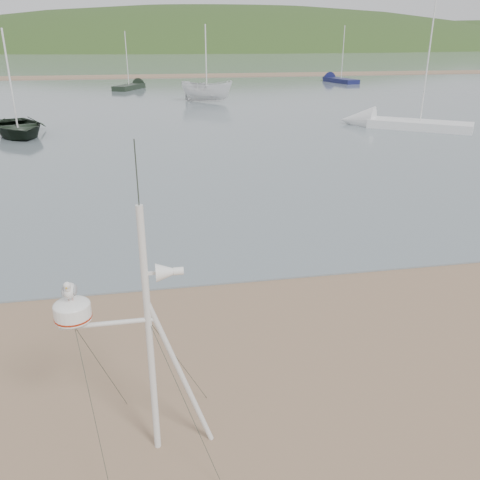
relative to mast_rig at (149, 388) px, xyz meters
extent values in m
plane|color=#80624A|center=(-0.58, 0.89, -1.06)|extent=(560.00, 560.00, 0.00)
cube|color=slate|center=(-0.58, 132.89, -1.04)|extent=(560.00, 256.00, 0.04)
cube|color=#80624A|center=(-0.58, 70.89, -0.99)|extent=(560.00, 7.00, 0.07)
ellipsoid|color=#253C18|center=(39.42, 235.89, -23.06)|extent=(400.00, 180.00, 80.00)
cube|color=silver|center=(-36.58, 196.89, 2.94)|extent=(8.40, 6.30, 8.00)
cube|color=silver|center=(-10.58, 196.89, 2.94)|extent=(8.40, 6.30, 8.00)
cube|color=silver|center=(15.42, 196.89, 2.94)|extent=(8.40, 6.30, 8.00)
cube|color=silver|center=(41.42, 196.89, 2.94)|extent=(8.40, 6.30, 8.00)
cube|color=silver|center=(67.42, 196.89, 2.94)|extent=(8.40, 6.30, 8.00)
cube|color=silver|center=(93.42, 196.89, 2.94)|extent=(8.40, 6.30, 8.00)
cube|color=silver|center=(119.42, 196.89, 2.94)|extent=(8.40, 6.30, 8.00)
cylinder|color=silver|center=(0.05, 0.04, 0.75)|extent=(0.09, 0.09, 3.62)
cylinder|color=silver|center=(0.44, 0.04, 0.11)|extent=(0.84, 0.07, 2.38)
cylinder|color=silver|center=(-0.44, 0.04, 1.02)|extent=(1.18, 0.06, 0.06)
cylinder|color=#2D382D|center=(0.05, 0.04, 2.92)|extent=(0.01, 0.01, 0.81)
cube|color=silver|center=(-0.85, 0.04, 1.09)|extent=(0.14, 0.14, 0.08)
cylinder|color=white|center=(-0.85, 0.04, 1.23)|extent=(0.45, 0.45, 0.20)
cylinder|color=#A1230B|center=(-0.85, 0.04, 1.16)|extent=(0.46, 0.46, 0.02)
ellipsoid|color=white|center=(-0.85, 0.04, 1.33)|extent=(0.45, 0.45, 0.13)
cone|color=white|center=(0.31, 0.04, 1.67)|extent=(0.24, 0.24, 0.24)
cylinder|color=white|center=(0.47, 0.04, 1.67)|extent=(0.13, 0.10, 0.10)
cube|color=silver|center=(0.14, 0.04, 1.67)|extent=(0.18, 0.04, 0.04)
cylinder|color=tan|center=(-0.87, 0.04, 1.42)|extent=(0.01, 0.01, 0.06)
cylinder|color=tan|center=(-0.83, 0.04, 1.42)|extent=(0.01, 0.01, 0.06)
ellipsoid|color=white|center=(-0.85, 0.04, 1.53)|extent=(0.15, 0.24, 0.18)
ellipsoid|color=#919498|center=(-0.92, 0.04, 1.53)|extent=(0.05, 0.20, 0.12)
ellipsoid|color=#919498|center=(-0.78, 0.04, 1.53)|extent=(0.05, 0.20, 0.12)
cone|color=white|center=(-0.85, 0.17, 1.51)|extent=(0.08, 0.07, 0.08)
ellipsoid|color=white|center=(-0.85, -0.05, 1.60)|extent=(0.07, 0.07, 0.11)
sphere|color=white|center=(-0.85, -0.07, 1.65)|extent=(0.09, 0.09, 0.09)
cone|color=gold|center=(-0.85, -0.11, 1.65)|extent=(0.02, 0.05, 0.02)
imported|color=black|center=(-6.97, 25.67, 1.59)|extent=(3.88, 2.33, 5.23)
imported|color=white|center=(5.79, 39.90, 1.39)|extent=(2.54, 2.52, 4.83)
cube|color=black|center=(-1.09, 52.43, -0.77)|extent=(3.55, 5.04, 0.50)
cone|color=black|center=(0.29, 55.21, -0.77)|extent=(2.15, 2.21, 1.55)
cylinder|color=silver|center=(-1.09, 52.43, 2.15)|extent=(0.08, 0.08, 5.34)
cube|color=#131645|center=(24.55, 56.36, -0.77)|extent=(2.90, 5.74, 0.50)
cone|color=#131645|center=(23.79, 59.79, -0.77)|extent=(2.13, 2.26, 1.76)
cylinder|color=silver|center=(24.55, 56.36, 2.50)|extent=(0.08, 0.08, 6.04)
cube|color=white|center=(17.04, 23.57, -0.77)|extent=(6.13, 5.22, 0.50)
cone|color=white|center=(13.86, 25.90, -0.77)|extent=(2.90, 2.86, 1.97)
cylinder|color=silver|center=(17.04, 23.57, 2.86)|extent=(0.08, 0.08, 6.76)
camera|label=1|loc=(0.17, -5.71, 4.39)|focal=38.00mm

